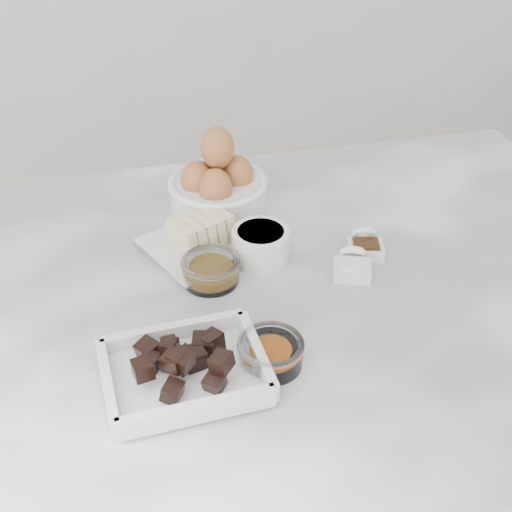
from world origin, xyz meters
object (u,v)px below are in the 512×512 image
(egg_bowl, at_px, (218,187))
(vanilla_spoon, at_px, (365,245))
(zest_bowl, at_px, (271,352))
(chocolate_dish, at_px, (184,369))
(sugar_ramekin, at_px, (261,244))
(salt_spoon, at_px, (352,265))
(butter_plate, at_px, (198,240))
(honey_bowl, at_px, (211,270))

(egg_bowl, distance_m, vanilla_spoon, 0.26)
(vanilla_spoon, bearing_deg, zest_bowl, -134.60)
(zest_bowl, bearing_deg, chocolate_dish, -176.23)
(sugar_ramekin, xyz_separation_m, zest_bowl, (-0.04, -0.22, -0.01))
(egg_bowl, height_order, vanilla_spoon, egg_bowl)
(zest_bowl, bearing_deg, salt_spoon, 44.09)
(chocolate_dish, relative_size, salt_spoon, 2.67)
(zest_bowl, relative_size, salt_spoon, 1.10)
(egg_bowl, xyz_separation_m, salt_spoon, (0.16, -0.20, -0.04))
(sugar_ramekin, height_order, zest_bowl, sugar_ramekin)
(butter_plate, bearing_deg, salt_spoon, -26.12)
(vanilla_spoon, bearing_deg, egg_bowl, 140.94)
(butter_plate, relative_size, vanilla_spoon, 2.65)
(chocolate_dish, bearing_deg, honey_bowl, 71.01)
(honey_bowl, distance_m, salt_spoon, 0.21)
(butter_plate, xyz_separation_m, sugar_ramekin, (0.09, -0.04, 0.01))
(chocolate_dish, xyz_separation_m, sugar_ramekin, (0.15, 0.23, 0.01))
(butter_plate, xyz_separation_m, vanilla_spoon, (0.25, -0.06, -0.01))
(honey_bowl, bearing_deg, chocolate_dish, -108.99)
(chocolate_dish, xyz_separation_m, honey_bowl, (0.07, 0.19, -0.00))
(sugar_ramekin, distance_m, honey_bowl, 0.09)
(sugar_ramekin, distance_m, zest_bowl, 0.22)
(chocolate_dish, bearing_deg, butter_plate, 77.26)
(egg_bowl, xyz_separation_m, honey_bowl, (-0.04, -0.18, -0.03))
(chocolate_dish, distance_m, honey_bowl, 0.20)
(honey_bowl, height_order, salt_spoon, salt_spoon)
(egg_bowl, height_order, zest_bowl, egg_bowl)
(salt_spoon, bearing_deg, vanilla_spoon, 50.63)
(butter_plate, distance_m, zest_bowl, 0.26)
(butter_plate, relative_size, honey_bowl, 2.27)
(sugar_ramekin, distance_m, egg_bowl, 0.15)
(butter_plate, distance_m, salt_spoon, 0.23)
(chocolate_dish, distance_m, vanilla_spoon, 0.37)
(egg_bowl, height_order, honey_bowl, egg_bowl)
(butter_plate, bearing_deg, egg_bowl, 63.77)
(egg_bowl, bearing_deg, chocolate_dish, -106.64)
(butter_plate, relative_size, egg_bowl, 1.21)
(sugar_ramekin, height_order, vanilla_spoon, sugar_ramekin)
(butter_plate, xyz_separation_m, egg_bowl, (0.05, 0.10, 0.03))
(butter_plate, bearing_deg, zest_bowl, -79.38)
(butter_plate, height_order, vanilla_spoon, butter_plate)
(sugar_ramekin, xyz_separation_m, salt_spoon, (0.12, -0.06, -0.01))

